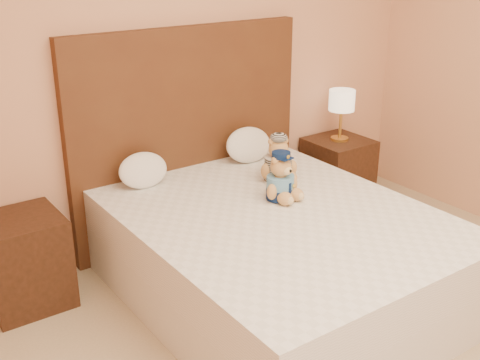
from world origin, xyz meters
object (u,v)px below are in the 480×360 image
teddy_prisoner (278,158)px  nightstand_right (337,172)px  bed (278,255)px  lamp (342,103)px  teddy_police (281,176)px  pillow_left (143,169)px  pillow_right (248,143)px  nightstand_left (25,261)px

teddy_prisoner → nightstand_right: bearing=38.0°
bed → lamp: (1.25, 0.80, 0.57)m
teddy_prisoner → teddy_police: bearing=-110.5°
teddy_police → pillow_left: (-0.58, 0.67, -0.03)m
teddy_prisoner → pillow_right: bearing=97.2°
nightstand_right → teddy_police: teddy_police is taller
lamp → pillow_left: lamp is taller
pillow_left → teddy_prisoner: bearing=-28.3°
nightstand_right → pillow_right: 0.96m
nightstand_right → teddy_prisoner: size_ratio=1.86×
nightstand_right → bed: bearing=-147.4°
nightstand_left → teddy_prisoner: teddy_prisoner is taller
teddy_prisoner → pillow_left: size_ratio=0.89×
nightstand_right → lamp: lamp is taller
teddy_police → pillow_left: 0.89m
teddy_prisoner → pillow_left: teddy_prisoner is taller
bed → lamp: lamp is taller
bed → pillow_right: pillow_right is taller
lamp → teddy_prisoner: lamp is taller
lamp → pillow_left: size_ratio=1.21×
nightstand_left → teddy_prisoner: (1.57, -0.38, 0.42)m
teddy_police → bed: bearing=-138.7°
nightstand_right → pillow_right: pillow_right is taller
lamp → bed: bearing=-147.4°
nightstand_right → teddy_police: size_ratio=1.85×
teddy_police → pillow_left: bearing=122.6°
lamp → pillow_right: (-0.87, 0.03, -0.17)m
nightstand_left → pillow_left: (0.80, 0.03, 0.39)m
nightstand_left → pillow_right: (1.63, 0.03, 0.40)m
pillow_left → pillow_right: bearing=0.0°
teddy_police → lamp: bearing=21.2°
nightstand_right → teddy_prisoner: bearing=-157.6°
teddy_prisoner → pillow_right: teddy_prisoner is taller
nightstand_left → lamp: size_ratio=1.38×
lamp → teddy_police: 1.29m
teddy_prisoner → lamp: bearing=38.0°
bed → teddy_police: teddy_police is taller
nightstand_right → pillow_left: size_ratio=1.66×
nightstand_left → lamp: (2.50, 0.00, 0.57)m
nightstand_left → teddy_prisoner: bearing=-13.7°
teddy_police → teddy_prisoner: bearing=45.3°
lamp → teddy_police: bearing=-150.2°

